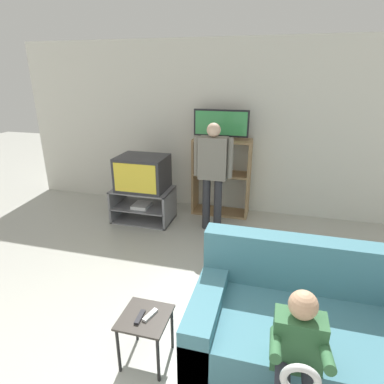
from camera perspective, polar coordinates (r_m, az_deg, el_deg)
wall_back at (r=5.10m, az=3.73°, el=11.18°), size 6.40×0.06×2.60m
tv_stand at (r=4.91m, az=-8.64°, el=-2.23°), size 0.88×0.57×0.50m
television_main at (r=4.75m, az=-8.76°, el=3.40°), size 0.71×0.57×0.49m
media_shelf at (r=4.99m, az=5.22°, el=2.73°), size 0.87×0.36×1.19m
television_flat at (r=4.81m, az=5.18°, el=11.72°), size 0.81×0.20×0.43m
snack_table at (r=2.63m, az=-8.31°, el=-22.10°), size 0.36×0.36×0.42m
remote_control_black at (r=2.57m, az=-9.26°, el=-21.09°), size 0.04×0.15×0.02m
remote_control_white at (r=2.58m, az=-7.44°, el=-20.86°), size 0.08×0.15×0.02m
couch at (r=2.81m, az=20.14°, el=-21.92°), size 1.78×0.98×0.87m
person_standing_adult at (r=4.35m, az=3.73°, el=4.33°), size 0.53×0.20×1.51m
person_seated_child at (r=2.18m, az=18.27°, el=-26.06°), size 0.33×0.43×0.96m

